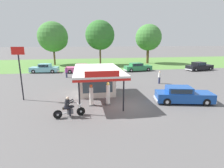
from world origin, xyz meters
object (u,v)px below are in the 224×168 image
Objects in this scene: parked_car_back_row_right at (80,69)px; parked_car_back_row_centre at (45,69)px; gas_pump_offside at (108,94)px; motorcycle_with_rider at (69,109)px; parked_car_back_row_centre_right at (199,67)px; bystander_admiring_sedan at (159,77)px; parked_car_back_row_far_left at (138,67)px; gas_pump_nearside at (91,96)px; bystander_leaning_by_kiosk at (66,72)px; bystander_standing_back_lot at (98,73)px; featured_classic_sedan at (183,95)px; roadside_pole_sign at (19,65)px.

parked_car_back_row_right is 1.04× the size of parked_car_back_row_centre.
motorcycle_with_rider is at bearing -146.39° from gas_pump_offside.
parked_car_back_row_centre_right is 1.11× the size of parked_car_back_row_centre.
bystander_admiring_sedan is (11.03, 8.85, 0.23)m from motorcycle_with_rider.
parked_car_back_row_centre is at bearing 105.22° from motorcycle_with_rider.
parked_car_back_row_far_left is at bearing 174.35° from parked_car_back_row_centre_right.
gas_pump_offside is (1.46, 0.00, 0.07)m from gas_pump_nearside.
parked_car_back_row_far_left is 13.16m from bystander_leaning_by_kiosk.
parked_car_back_row_centre_right is at bearing 12.56° from bystander_standing_back_lot.
motorcycle_with_rider is 1.48× the size of bystander_standing_back_lot.
bystander_leaning_by_kiosk is (-12.54, -3.98, 0.13)m from parked_car_back_row_far_left.
bystander_standing_back_lot reaches higher than featured_classic_sedan.
parked_car_back_row_centre_right is 30.59m from roadside_pole_sign.
parked_car_back_row_centre is 11.02m from bystander_standing_back_lot.
parked_car_back_row_right is 6.32m from parked_car_back_row_centre.
roadside_pole_sign reaches higher than gas_pump_offside.
gas_pump_nearside reaches higher than parked_car_back_row_far_left.
featured_classic_sedan is at bearing -62.09° from parked_car_back_row_right.
bystander_admiring_sedan is 16.30m from roadside_pole_sign.
parked_car_back_row_far_left is 3.18× the size of bystander_admiring_sedan.
parked_car_back_row_far_left is at bearing 41.82° from roadside_pole_sign.
featured_classic_sedan is (8.24, -0.64, -0.17)m from gas_pump_nearside.
parked_car_back_row_far_left is at bearing -3.82° from parked_car_back_row_centre.
parked_car_back_row_centre_right is at bearing 37.54° from motorcycle_with_rider.
roadside_pole_sign is at bearing -107.76° from bystander_leaning_by_kiosk.
roadside_pole_sign reaches higher than bystander_admiring_sedan.
motorcycle_with_rider is at bearing -46.18° from roadside_pole_sign.
gas_pump_nearside is at bearing -97.89° from bystander_standing_back_lot.
bystander_leaning_by_kiosk is at bearing 153.89° from bystander_admiring_sedan.
parked_car_back_row_centre reaches higher than featured_classic_sedan.
gas_pump_nearside is 0.35× the size of featured_classic_sedan.
parked_car_back_row_right is (-10.45, 0.06, -0.01)m from parked_car_back_row_far_left.
parked_car_back_row_centre is 3.06× the size of bystander_admiring_sedan.
gas_pump_nearside is 13.10m from bystander_leaning_by_kiosk.
bystander_leaning_by_kiosk is 1.01× the size of bystander_standing_back_lot.
featured_classic_sedan is 20.77m from parked_car_back_row_centre_right.
bystander_admiring_sedan is at bearing -91.22° from parked_car_back_row_far_left.
parked_car_back_row_far_left is at bearing 17.60° from bystander_leaning_by_kiosk.
parked_car_back_row_centre_right is at bearing -5.65° from parked_car_back_row_far_left.
bystander_standing_back_lot is (1.54, 11.15, -0.05)m from gas_pump_nearside.
bystander_leaning_by_kiosk is 0.32× the size of roadside_pole_sign.
featured_classic_sedan is at bearing -49.77° from bystander_leaning_by_kiosk.
gas_pump_offside is 1.30× the size of bystander_standing_back_lot.
bystander_standing_back_lot reaches higher than parked_car_back_row_far_left.
motorcycle_with_rider reaches higher than featured_classic_sedan.
gas_pump_offside is at bearing 174.58° from featured_classic_sedan.
motorcycle_with_rider reaches higher than bystander_leaning_by_kiosk.
gas_pump_offside is 0.41× the size of roadside_pole_sign.
gas_pump_nearside is at bearing -143.82° from parked_car_back_row_centre_right.
parked_car_back_row_right is at bearing 114.26° from bystander_standing_back_lot.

